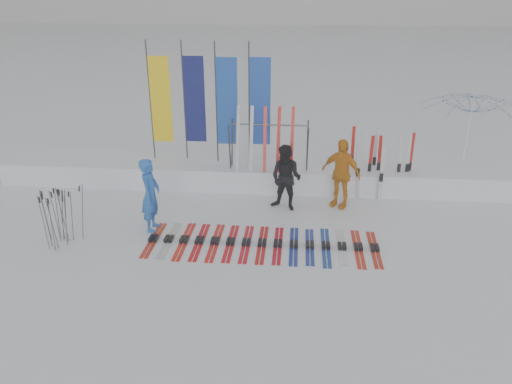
# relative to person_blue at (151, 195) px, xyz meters

# --- Properties ---
(ground) EXTENTS (120.00, 120.00, 0.00)m
(ground) POSITION_rel_person_blue_xyz_m (2.13, -1.61, -0.84)
(ground) COLOR white
(ground) RESTS_ON ground
(snow_bank) EXTENTS (14.00, 1.60, 0.60)m
(snow_bank) POSITION_rel_person_blue_xyz_m (2.13, 2.99, -0.54)
(snow_bank) COLOR white
(snow_bank) RESTS_ON ground
(person_blue) EXTENTS (0.40, 0.61, 1.67)m
(person_blue) POSITION_rel_person_blue_xyz_m (0.00, 0.00, 0.00)
(person_blue) COLOR blue
(person_blue) RESTS_ON ground
(person_black) EXTENTS (0.96, 0.87, 1.62)m
(person_black) POSITION_rel_person_blue_xyz_m (2.94, 1.37, -0.03)
(person_black) COLOR black
(person_black) RESTS_ON ground
(person_yellow) EXTENTS (1.09, 0.87, 1.73)m
(person_yellow) POSITION_rel_person_blue_xyz_m (4.26, 1.66, 0.03)
(person_yellow) COLOR orange
(person_yellow) RESTS_ON ground
(tent_canopy) EXTENTS (2.84, 2.90, 2.51)m
(tent_canopy) POSITION_rel_person_blue_xyz_m (7.80, 3.72, 0.42)
(tent_canopy) COLOR white
(tent_canopy) RESTS_ON ground
(ski_row) EXTENTS (4.88, 1.70, 0.07)m
(ski_row) POSITION_rel_person_blue_xyz_m (2.50, -0.52, -0.80)
(ski_row) COLOR #B0230E
(ski_row) RESTS_ON ground
(pole_cluster) EXTENTS (0.84, 0.81, 1.25)m
(pole_cluster) POSITION_rel_person_blue_xyz_m (-1.75, -0.81, -0.24)
(pole_cluster) COLOR #595B60
(pole_cluster) RESTS_ON ground
(feather_flags) EXTENTS (3.25, 0.19, 3.20)m
(feather_flags) POSITION_rel_person_blue_xyz_m (0.81, 3.13, 1.41)
(feather_flags) COLOR #383A3F
(feather_flags) RESTS_ON ground
(ski_rack) EXTENTS (2.04, 0.80, 1.23)m
(ski_rack) POSITION_rel_person_blue_xyz_m (2.44, 2.59, 0.55)
(ski_rack) COLOR #383A3F
(ski_rack) RESTS_ON ground
(upright_skis) EXTENTS (1.54, 1.09, 1.66)m
(upright_skis) POSITION_rel_person_blue_xyz_m (5.27, 2.59, -0.04)
(upright_skis) COLOR red
(upright_skis) RESTS_ON ground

